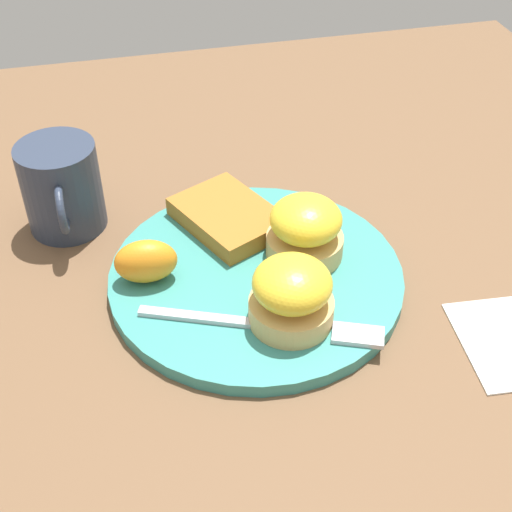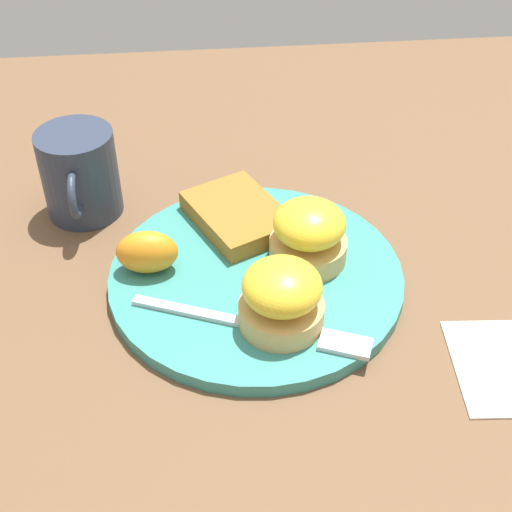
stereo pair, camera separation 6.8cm
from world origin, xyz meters
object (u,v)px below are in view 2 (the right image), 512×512
orange_wedge (147,252)px  fork (265,327)px  hashbrown_patty (238,215)px  sandwich_benedict_left (282,297)px  cup (80,174)px  sandwich_benedict_right (309,234)px

orange_wedge → fork: bearing=48.4°
hashbrown_patty → sandwich_benedict_left: bearing=9.9°
sandwich_benedict_left → cup: 0.28m
fork → cup: cup is taller
sandwich_benedict_left → hashbrown_patty: 0.16m
orange_wedge → fork: orange_wedge is taller
orange_wedge → sandwich_benedict_right: bearing=90.2°
cup → fork: bearing=39.3°
hashbrown_patty → cup: size_ratio=0.99×
sandwich_benedict_left → hashbrown_patty: sandwich_benedict_left is taller
orange_wedge → cup: (-0.12, -0.07, 0.01)m
sandwich_benedict_left → orange_wedge: sandwich_benedict_left is taller
sandwich_benedict_left → cup: cup is taller
hashbrown_patty → fork: bearing=4.0°
sandwich_benedict_left → orange_wedge: (-0.09, -0.12, -0.01)m
orange_wedge → cup: cup is taller
sandwich_benedict_left → sandwich_benedict_right: same height
cup → hashbrown_patty: bearing=71.1°
hashbrown_patty → orange_wedge: 0.12m
sandwich_benedict_left → fork: (0.01, -0.02, -0.03)m
orange_wedge → cup: size_ratio=0.53×
hashbrown_patty → fork: size_ratio=0.53×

